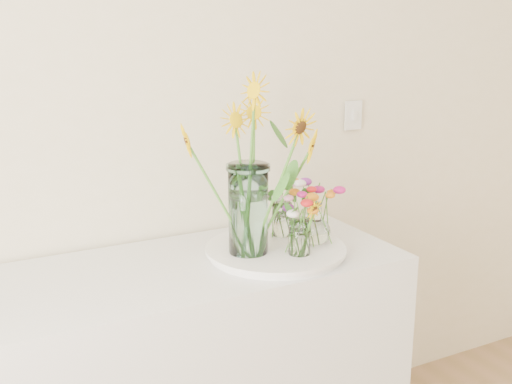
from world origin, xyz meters
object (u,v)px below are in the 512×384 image
tray (276,252)px  small_vase_a (299,237)px  counter (198,384)px  small_vase_b (316,223)px  small_vase_c (282,220)px  mason_jar (248,209)px

tray → small_vase_a: 0.13m
counter → small_vase_b: small_vase_b is taller
tray → small_vase_b: (0.15, -0.02, 0.09)m
counter → tray: size_ratio=3.05×
counter → small_vase_a: size_ratio=11.19×
small_vase_a → small_vase_c: same height
counter → mason_jar: bearing=-18.1°
small_vase_a → small_vase_c: bearing=76.2°
mason_jar → small_vase_b: (0.25, -0.02, -0.08)m
small_vase_c → small_vase_b: bearing=-63.0°
counter → small_vase_b: 0.70m
counter → small_vase_c: (0.36, 0.05, 0.54)m
small_vase_a → tray: bearing=109.4°
counter → small_vase_a: small_vase_a is taller
counter → small_vase_b: (0.42, -0.08, 0.55)m
small_vase_b → mason_jar: bearing=174.5°
small_vase_a → mason_jar: bearing=145.4°
small_vase_b → small_vase_c: (-0.06, 0.13, -0.01)m
counter → small_vase_c: 0.65m
small_vase_c → mason_jar: bearing=-151.8°
tray → small_vase_b: bearing=-9.6°
small_vase_a → small_vase_c: (0.05, 0.20, -0.00)m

